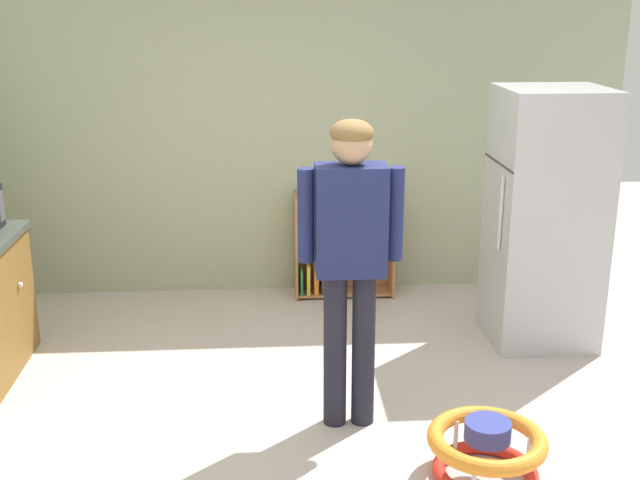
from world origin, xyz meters
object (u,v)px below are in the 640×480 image
object	(u,v)px
standing_person	(350,245)
baby_walker	(486,450)
bookshelf	(337,251)
refrigerator	(545,218)

from	to	relation	value
standing_person	baby_walker	distance (m)	1.26
bookshelf	standing_person	size ratio (longest dim) A/B	0.49
standing_person	bookshelf	bearing A→B (deg)	86.97
refrigerator	bookshelf	bearing A→B (deg)	144.30
refrigerator	baby_walker	size ratio (longest dim) A/B	2.95
bookshelf	standing_person	xyz separation A→B (m)	(-0.11, -2.07, 0.70)
refrigerator	standing_person	size ratio (longest dim) A/B	1.02
refrigerator	baby_walker	world-z (taller)	refrigerator
refrigerator	bookshelf	xyz separation A→B (m)	(-1.36, 0.97, -0.52)
bookshelf	baby_walker	xyz separation A→B (m)	(0.53, -2.68, -0.21)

